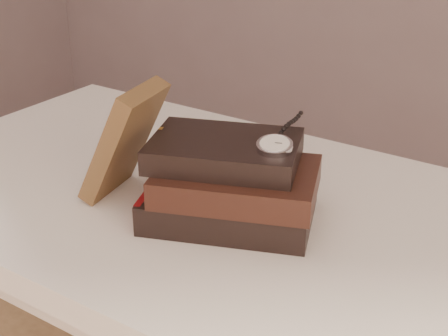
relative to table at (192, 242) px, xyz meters
The scene contains 5 objects.
table is the anchor object (origin of this frame).
book_stack 0.18m from the table, 21.26° to the right, with size 0.28×0.23×0.12m.
journal 0.20m from the table, 137.85° to the right, with size 0.03×0.11×0.18m, color #47301B.
pocket_watch 0.27m from the table, ahead, with size 0.06×0.15×0.02m.
eyeglasses 0.16m from the table, 145.63° to the left, with size 0.13×0.14×0.05m.
Camera 1 is at (0.54, -0.37, 1.21)m, focal length 52.87 mm.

